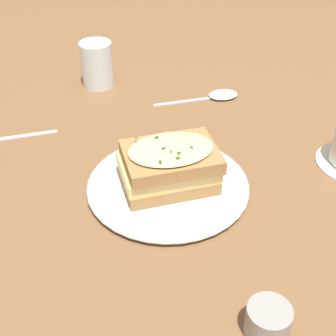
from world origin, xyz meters
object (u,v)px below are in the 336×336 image
(condiment_pot, at_px, (268,322))
(sandwich, at_px, (169,166))
(dinner_plate, at_px, (168,186))
(water_glass, at_px, (97,64))
(spoon, at_px, (219,95))

(condiment_pot, bearing_deg, sandwich, 3.02)
(dinner_plate, bearing_deg, condiment_pot, -176.73)
(water_glass, bearing_deg, sandwich, -177.04)
(dinner_plate, xyz_separation_m, sandwich, (-0.00, -0.00, 0.04))
(spoon, relative_size, condiment_pot, 3.60)
(water_glass, distance_m, condiment_pot, 0.67)
(water_glass, distance_m, spoon, 0.27)
(sandwich, height_order, water_glass, water_glass)
(sandwich, height_order, condiment_pot, sandwich)
(water_glass, bearing_deg, condiment_pot, -177.02)
(dinner_plate, distance_m, sandwich, 0.04)
(spoon, bearing_deg, water_glass, -117.52)
(water_glass, bearing_deg, spoon, -122.63)
(dinner_plate, bearing_deg, water_glass, 2.78)
(spoon, bearing_deg, dinner_plate, -34.41)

